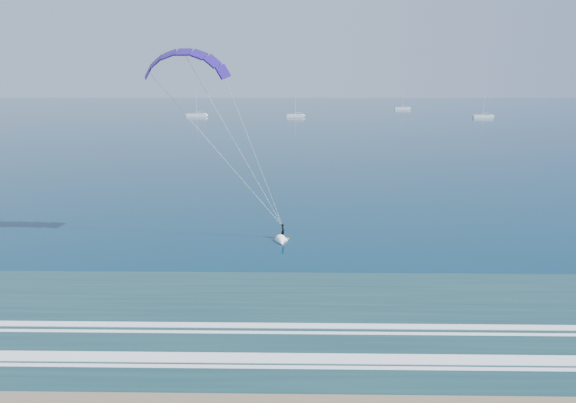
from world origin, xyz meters
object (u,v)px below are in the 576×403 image
(kitesurfer_rig, at_px, (234,141))
(sailboat_1, at_px, (295,116))
(sailboat_0, at_px, (197,115))
(sailboat_3, at_px, (483,116))
(sailboat_2, at_px, (402,108))

(kitesurfer_rig, height_order, sailboat_1, kitesurfer_rig)
(sailboat_0, height_order, sailboat_3, sailboat_0)
(sailboat_0, height_order, sailboat_2, sailboat_0)
(sailboat_2, bearing_deg, kitesurfer_rig, -105.00)
(kitesurfer_rig, relative_size, sailboat_3, 1.72)
(sailboat_1, xyz_separation_m, sailboat_2, (57.62, 59.15, 0.00))
(sailboat_2, distance_m, sailboat_3, 65.56)
(sailboat_0, relative_size, sailboat_3, 1.05)
(sailboat_1, distance_m, sailboat_3, 79.34)
(kitesurfer_rig, xyz_separation_m, sailboat_2, (62.92, 234.77, -9.40))
(sailboat_2, bearing_deg, sailboat_3, -70.69)
(sailboat_0, xyz_separation_m, sailboat_1, (43.11, -2.90, -0.01))
(sailboat_1, relative_size, sailboat_2, 0.93)
(kitesurfer_rig, distance_m, sailboat_1, 175.95)
(sailboat_0, distance_m, sailboat_2, 115.37)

